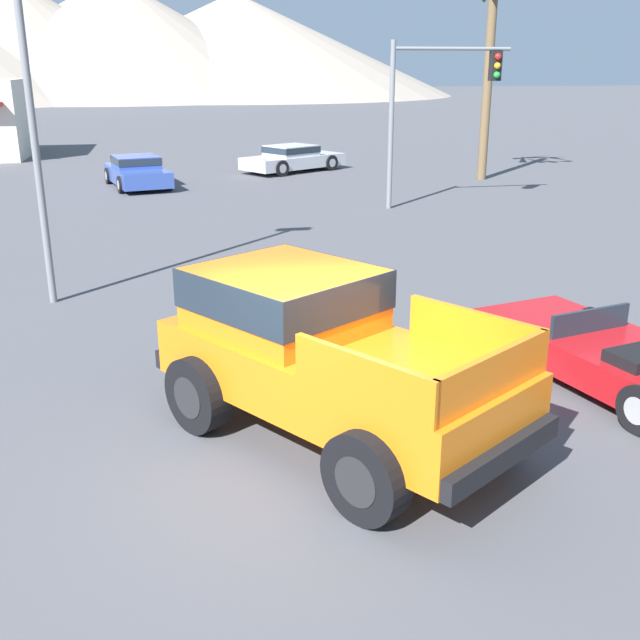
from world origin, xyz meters
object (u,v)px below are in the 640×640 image
(red_convertible_car, at_px, (612,357))
(parked_car_silver, at_px, (293,158))
(orange_pickup_truck, at_px, (319,347))
(traffic_light_main, at_px, (440,92))
(street_lamp_post, at_px, (24,50))
(palm_tree_tall, at_px, (493,15))
(parked_car_blue, at_px, (137,171))

(red_convertible_car, distance_m, parked_car_silver, 23.61)
(red_convertible_car, bearing_deg, parked_car_silver, 77.73)
(orange_pickup_truck, height_order, parked_car_silver, orange_pickup_truck)
(traffic_light_main, bearing_deg, red_convertible_car, -99.51)
(orange_pickup_truck, relative_size, red_convertible_car, 1.11)
(parked_car_silver, relative_size, street_lamp_post, 0.63)
(parked_car_silver, xyz_separation_m, street_lamp_post, (-7.65, -17.88, 4.04))
(palm_tree_tall, bearing_deg, orange_pickup_truck, -117.88)
(street_lamp_post, bearing_deg, orange_pickup_truck, -57.72)
(orange_pickup_truck, relative_size, street_lamp_post, 0.66)
(orange_pickup_truck, xyz_separation_m, red_convertible_car, (4.40, 0.63, -0.72))
(traffic_light_main, relative_size, palm_tree_tall, 0.62)
(parked_car_silver, height_order, street_lamp_post, street_lamp_post)
(parked_car_blue, xyz_separation_m, street_lamp_post, (-1.17, -14.71, 4.04))
(red_convertible_car, relative_size, parked_car_silver, 0.93)
(red_convertible_car, height_order, palm_tree_tall, palm_tree_tall)
(red_convertible_car, bearing_deg, orange_pickup_truck, 174.02)
(parked_car_silver, bearing_deg, parked_car_blue, -95.46)
(street_lamp_post, bearing_deg, palm_tree_tall, 43.53)
(street_lamp_post, bearing_deg, red_convertible_car, -34.20)
(orange_pickup_truck, distance_m, parked_car_blue, 21.25)
(traffic_light_main, bearing_deg, parked_car_silver, 108.43)
(orange_pickup_truck, bearing_deg, street_lamp_post, 88.39)
(parked_car_silver, relative_size, palm_tree_tall, 0.59)
(orange_pickup_truck, bearing_deg, palm_tree_tall, 28.23)
(parked_car_silver, height_order, traffic_light_main, traffic_light_main)
(red_convertible_car, distance_m, street_lamp_post, 11.01)
(parked_car_silver, bearing_deg, red_convertible_car, -29.70)
(parked_car_blue, distance_m, palm_tree_tall, 14.76)
(street_lamp_post, bearing_deg, parked_car_blue, 85.43)
(orange_pickup_truck, xyz_separation_m, parked_car_blue, (-2.84, 21.06, -0.54))
(parked_car_blue, bearing_deg, parked_car_silver, -167.39)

